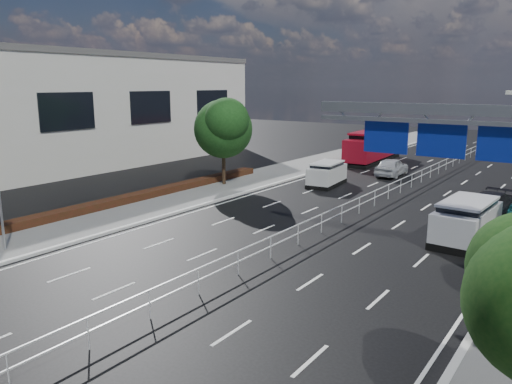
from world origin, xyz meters
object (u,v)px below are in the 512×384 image
Objects in this scene: overhead_gantry at (460,135)px; parked_car_dark at (487,207)px; silver_minivan at (466,221)px; near_car_silver at (392,167)px; white_minivan at (327,174)px; red_bus at (373,145)px; near_car_dark at (437,140)px.

overhead_gantry reaches higher than parked_car_dark.
overhead_gantry reaches higher than silver_minivan.
white_minivan is at bearing 67.44° from near_car_silver.
red_bus is 22.18m from parked_car_dark.
silver_minivan is at bearing -60.92° from red_bus.
silver_minivan is at bearing 93.48° from overhead_gantry.
near_car_dark is (0.04, 29.17, -0.04)m from white_minivan.
overhead_gantry is at bearing -80.86° from parked_car_dark.
near_car_silver is at bearing 93.08° from near_car_dark.
silver_minivan is (-0.24, 3.95, -4.58)m from overhead_gantry.
near_car_silver is (-9.74, 19.43, -4.84)m from overhead_gantry.
overhead_gantry is 2.34× the size of white_minivan.
overhead_gantry is 22.26m from near_car_silver.
white_minivan is (-12.31, 12.53, -4.71)m from overhead_gantry.
near_car_dark is at bearing 106.40° from overhead_gantry.
red_bus is 8.12m from near_car_silver.
overhead_gantry is 18.18m from white_minivan.
white_minivan is at bearing 134.50° from overhead_gantry.
white_minivan is at bearing 147.65° from silver_minivan.
red_bus is (-1.93, 13.61, 0.72)m from white_minivan.
red_bus is 2.04× the size of silver_minivan.
silver_minivan is 1.00× the size of parked_car_dark.
parked_car_dark is at bearing -22.63° from white_minivan.
white_minivan is 13.76m from red_bus.
red_bus is at bearing 91.96° from white_minivan.
overhead_gantry reaches higher than near_car_dark.
silver_minivan is at bearing -41.52° from white_minivan.
silver_minivan reaches higher than white_minivan.
red_bus is (-14.24, 26.13, -3.99)m from overhead_gantry.
parked_car_dark is (-0.24, 8.95, -4.86)m from overhead_gantry.
white_minivan is 12.59m from parked_car_dark.
silver_minivan is at bearing 104.27° from near_car_dark.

